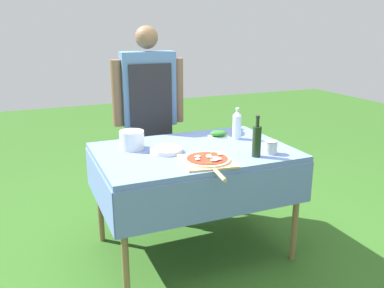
% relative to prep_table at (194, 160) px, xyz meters
% --- Properties ---
extents(ground_plane, '(12.00, 12.00, 0.00)m').
position_rel_prep_table_xyz_m(ground_plane, '(0.00, 0.00, -0.70)').
color(ground_plane, '#2D5B1E').
extents(prep_table, '(1.34, 0.92, 0.78)m').
position_rel_prep_table_xyz_m(prep_table, '(0.00, 0.00, 0.00)').
color(prep_table, '#607AB7').
rests_on(prep_table, ground).
extents(person_cook, '(0.60, 0.23, 1.60)m').
position_rel_prep_table_xyz_m(person_cook, '(-0.09, 0.74, 0.25)').
color(person_cook, '#333D56').
rests_on(person_cook, ground).
extents(pizza_on_peel, '(0.36, 0.52, 0.05)m').
position_rel_prep_table_xyz_m(pizza_on_peel, '(-0.03, -0.29, 0.10)').
color(pizza_on_peel, tan).
rests_on(pizza_on_peel, prep_table).
extents(oil_bottle, '(0.06, 0.06, 0.27)m').
position_rel_prep_table_xyz_m(oil_bottle, '(0.32, -0.30, 0.19)').
color(oil_bottle, black).
rests_on(oil_bottle, prep_table).
extents(water_bottle, '(0.07, 0.07, 0.24)m').
position_rel_prep_table_xyz_m(water_bottle, '(0.41, 0.12, 0.19)').
color(water_bottle, silver).
rests_on(water_bottle, prep_table).
extents(herb_container, '(0.17, 0.14, 0.05)m').
position_rel_prep_table_xyz_m(herb_container, '(0.31, 0.22, 0.11)').
color(herb_container, silver).
rests_on(herb_container, prep_table).
extents(mixing_tub, '(0.17, 0.17, 0.13)m').
position_rel_prep_table_xyz_m(mixing_tub, '(-0.39, 0.18, 0.15)').
color(mixing_tub, silver).
rests_on(mixing_tub, prep_table).
extents(plate_stack, '(0.22, 0.22, 0.03)m').
position_rel_prep_table_xyz_m(plate_stack, '(-0.20, 0.01, 0.10)').
color(plate_stack, white).
rests_on(plate_stack, prep_table).
extents(sauce_jar, '(0.08, 0.08, 0.09)m').
position_rel_prep_table_xyz_m(sauce_jar, '(0.44, -0.29, 0.12)').
color(sauce_jar, silver).
rests_on(sauce_jar, prep_table).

